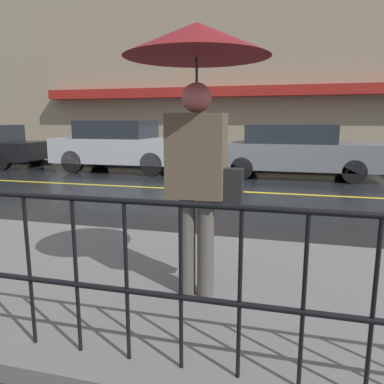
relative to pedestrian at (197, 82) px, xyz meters
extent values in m
plane|color=black|center=(-0.36, 5.41, -1.85)|extent=(80.00, 80.00, 0.00)
cube|color=#60605E|center=(-0.36, 0.21, -1.78)|extent=(28.00, 2.83, 0.13)
cube|color=#60605E|center=(-0.36, 10.15, -1.78)|extent=(28.00, 1.92, 0.13)
cube|color=gold|center=(-0.36, 5.41, -1.84)|extent=(25.20, 0.12, 0.01)
cube|color=gray|center=(-0.36, 11.26, 1.53)|extent=(28.00, 0.30, 6.75)
cube|color=maroon|center=(-0.36, 10.84, 0.75)|extent=(16.80, 0.55, 0.35)
cylinder|color=black|center=(-0.36, -0.95, -0.73)|extent=(12.00, 0.04, 0.04)
cylinder|color=black|center=(-0.36, -0.95, -1.28)|extent=(12.00, 0.04, 0.04)
cylinder|color=black|center=(-0.86, -0.95, -1.23)|extent=(0.02, 0.02, 0.99)
cylinder|color=black|center=(-0.52, -0.95, -1.23)|extent=(0.02, 0.02, 0.99)
cylinder|color=black|center=(-0.19, -0.95, -1.23)|extent=(0.02, 0.02, 0.99)
cylinder|color=black|center=(0.14, -0.95, -1.23)|extent=(0.02, 0.02, 0.99)
cylinder|color=black|center=(0.48, -0.95, -1.23)|extent=(0.02, 0.02, 0.99)
cylinder|color=black|center=(0.81, -0.95, -1.23)|extent=(0.02, 0.02, 0.99)
cylinder|color=black|center=(1.14, -0.95, -1.23)|extent=(0.02, 0.02, 0.99)
cylinder|color=#4C4742|center=(-0.08, 0.00, -1.30)|extent=(0.14, 0.14, 0.83)
cylinder|color=#4C4742|center=(0.07, 0.00, -1.30)|extent=(0.14, 0.14, 0.83)
cube|color=brown|center=(0.00, 0.00, -0.56)|extent=(0.45, 0.27, 0.66)
sphere|color=#CD6962|center=(0.00, 0.00, -0.12)|extent=(0.23, 0.23, 0.23)
cylinder|color=#262628|center=(0.00, 0.00, -0.19)|extent=(0.02, 0.02, 0.74)
cone|color=maroon|center=(0.00, 0.00, 0.30)|extent=(1.11, 1.11, 0.25)
cube|color=black|center=(0.24, 0.00, -0.80)|extent=(0.24, 0.12, 0.30)
cylinder|color=black|center=(-8.33, 8.91, -1.54)|extent=(0.61, 0.22, 0.61)
cylinder|color=black|center=(-8.33, 7.28, -1.54)|extent=(0.61, 0.22, 0.61)
cube|color=#B2B5BA|center=(-4.45, 8.10, -1.19)|extent=(4.17, 1.85, 0.75)
cube|color=#1E2328|center=(-4.62, 8.10, -0.54)|extent=(2.17, 1.70, 0.54)
cylinder|color=black|center=(-3.16, 8.91, -1.51)|extent=(0.68, 0.22, 0.68)
cylinder|color=black|center=(-3.16, 7.28, -1.51)|extent=(0.68, 0.22, 0.68)
cylinder|color=black|center=(-5.74, 8.91, -1.51)|extent=(0.68, 0.22, 0.68)
cylinder|color=black|center=(-5.74, 7.28, -1.51)|extent=(0.68, 0.22, 0.68)
cube|color=slate|center=(0.87, 8.10, -1.24)|extent=(4.59, 1.80, 0.71)
cube|color=#1E2328|center=(0.69, 8.10, -0.63)|extent=(2.39, 1.66, 0.50)
cylinder|color=black|center=(2.29, 8.89, -1.55)|extent=(0.60, 0.22, 0.60)
cylinder|color=black|center=(2.29, 7.30, -1.55)|extent=(0.60, 0.22, 0.60)
cylinder|color=black|center=(-0.55, 8.89, -1.55)|extent=(0.60, 0.22, 0.60)
cylinder|color=black|center=(-0.55, 7.30, -1.55)|extent=(0.60, 0.22, 0.60)
camera|label=1|loc=(0.71, -2.85, -0.29)|focal=35.00mm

